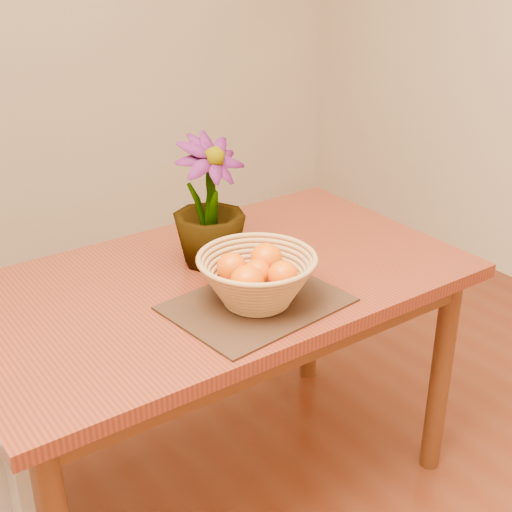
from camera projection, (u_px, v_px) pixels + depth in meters
table at (216, 305)px, 2.01m from camera, size 1.40×0.80×0.75m
placemat at (257, 304)px, 1.83m from camera, size 0.46×0.37×0.01m
wicker_basket at (257, 281)px, 1.80m from camera, size 0.31×0.31×0.12m
orange_pile at (257, 271)px, 1.78m from camera, size 0.20×0.19×0.08m
potted_plant at (209, 202)px, 1.97m from camera, size 0.24×0.24×0.37m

